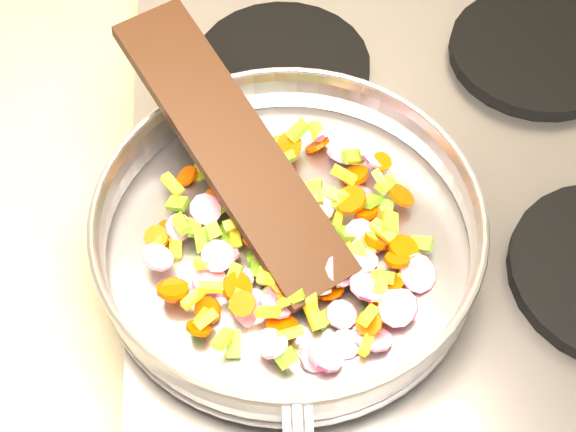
{
  "coord_description": "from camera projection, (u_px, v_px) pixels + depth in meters",
  "views": [
    {
      "loc": [
        -0.88,
        1.19,
        1.58
      ],
      "look_at": [
        -0.85,
        1.57,
        1.01
      ],
      "focal_mm": 50.0,
      "sensor_mm": 36.0,
      "label": 1
    }
  ],
  "objects": [
    {
      "name": "cooktop",
      "position": [
        429.0,
        177.0,
        0.82
      ],
      "size": [
        0.6,
        0.6,
        0.04
      ],
      "primitive_type": "cube",
      "color": "#939399",
      "rests_on": "counter_top"
    },
    {
      "name": "grate_fl",
      "position": [
        306.0,
        294.0,
        0.71
      ],
      "size": [
        0.19,
        0.19,
        0.02
      ],
      "primitive_type": "cylinder",
      "color": "black",
      "rests_on": "cooktop"
    },
    {
      "name": "grate_bl",
      "position": [
        282.0,
        67.0,
        0.87
      ],
      "size": [
        0.19,
        0.19,
        0.02
      ],
      "primitive_type": "cylinder",
      "color": "black",
      "rests_on": "cooktop"
    },
    {
      "name": "grate_br",
      "position": [
        536.0,
        52.0,
        0.88
      ],
      "size": [
        0.19,
        0.19,
        0.02
      ],
      "primitive_type": "cylinder",
      "color": "black",
      "rests_on": "cooktop"
    },
    {
      "name": "saute_pan",
      "position": [
        288.0,
        230.0,
        0.7
      ],
      "size": [
        0.38,
        0.55,
        0.06
      ],
      "rotation": [
        0.0,
        0.0,
        -0.04
      ],
      "color": "#9E9EA5",
      "rests_on": "grate_fl"
    },
    {
      "name": "vegetable_heap",
      "position": [
        293.0,
        242.0,
        0.71
      ],
      "size": [
        0.26,
        0.27,
        0.05
      ],
      "color": "#5E9A1F",
      "rests_on": "saute_pan"
    },
    {
      "name": "wooden_spatula",
      "position": [
        232.0,
        147.0,
        0.71
      ],
      "size": [
        0.21,
        0.3,
        0.1
      ],
      "primitive_type": "cube",
      "rotation": [
        0.0,
        -0.27,
        2.09
      ],
      "color": "black",
      "rests_on": "saute_pan"
    }
  ]
}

